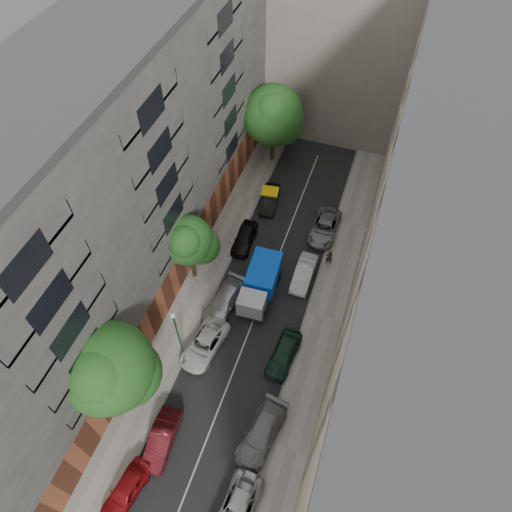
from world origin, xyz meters
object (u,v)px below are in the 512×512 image
at_px(car_left_0, 126,490).
at_px(tree_far, 274,117).
at_px(car_right_1, 262,433).
at_px(pedestrian, 329,257).
at_px(car_left_3, 224,301).
at_px(car_left_4, 244,238).
at_px(car_right_3, 304,273).
at_px(car_right_4, 324,227).
at_px(car_right_2, 284,354).
at_px(car_left_5, 270,199).
at_px(car_right_0, 237,510).
at_px(car_left_2, 205,344).
at_px(car_left_1, 162,439).
at_px(tarp_truck, 260,283).
at_px(tree_mid, 189,243).
at_px(tree_near, 109,371).
at_px(lamp_post, 177,331).

bearing_deg(car_left_0, tree_far, 100.40).
height_order(car_right_1, pedestrian, pedestrian).
distance_m(car_left_3, car_left_4, 7.05).
relative_size(car_right_1, pedestrian, 2.97).
height_order(car_right_3, car_right_4, car_right_3).
relative_size(car_right_2, pedestrian, 2.56).
distance_m(car_left_5, pedestrian, 9.15).
distance_m(car_right_0, car_right_2, 11.17).
distance_m(car_left_2, car_right_0, 11.84).
height_order(car_left_3, car_right_4, car_left_3).
relative_size(car_right_0, car_right_3, 1.09).
distance_m(car_left_1, car_right_1, 6.90).
relative_size(tarp_truck, car_right_4, 1.18).
xyz_separation_m(tree_far, pedestrian, (9.00, -11.83, -4.61)).
bearing_deg(car_left_5, tree_mid, -115.89).
relative_size(car_left_3, tree_near, 0.56).
distance_m(car_right_3, tree_far, 16.56).
bearing_deg(tree_mid, car_right_1, -48.28).
distance_m(car_left_0, car_right_4, 27.00).
xyz_separation_m(car_left_5, car_right_3, (5.61, -7.69, 0.02)).
xyz_separation_m(car_left_0, car_left_3, (0.80, 15.39, 0.05)).
distance_m(car_left_5, lamp_post, 18.19).
distance_m(car_right_2, lamp_post, 8.47).
xyz_separation_m(car_right_1, tree_near, (-9.89, -0.97, 5.31)).
distance_m(car_right_4, pedestrian, 3.84).
distance_m(car_left_2, tree_near, 8.75).
distance_m(car_left_3, tree_mid, 5.75).
bearing_deg(tree_near, tree_far, 86.46).
distance_m(car_right_0, car_right_1, 4.96).
height_order(car_left_4, pedestrian, pedestrian).
height_order(car_right_2, car_right_3, car_right_2).
distance_m(car_right_1, pedestrian, 16.34).
relative_size(tree_near, lamp_post, 1.50).
xyz_separation_m(car_left_5, pedestrian, (7.31, -5.49, 0.32)).
distance_m(car_right_1, tree_mid, 15.43).
bearing_deg(tarp_truck, car_left_4, 120.06).
bearing_deg(car_left_1, car_right_2, 51.15).
height_order(car_right_0, tree_mid, tree_mid).
xyz_separation_m(car_right_2, car_right_4, (-0.09, 13.72, -0.04)).
height_order(tarp_truck, car_left_5, tarp_truck).
distance_m(car_right_1, car_right_2, 6.21).
distance_m(car_left_1, car_right_2, 10.72).
bearing_deg(tree_far, car_left_2, -85.79).
height_order(car_left_1, pedestrian, pedestrian).
height_order(tree_far, lamp_post, tree_far).
height_order(car_left_2, tree_mid, tree_mid).
relative_size(car_right_1, car_right_3, 1.17).
height_order(tree_near, tree_mid, tree_near).
relative_size(car_left_0, tree_far, 0.47).
xyz_separation_m(car_left_0, tree_near, (-2.70, 5.23, 5.36)).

